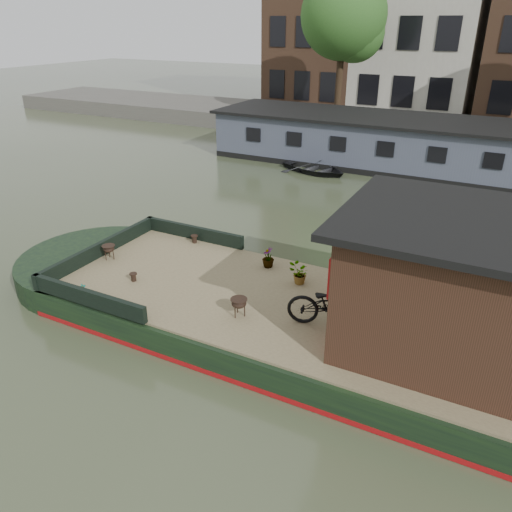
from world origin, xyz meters
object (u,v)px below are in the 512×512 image
at_px(cabin, 456,285).
at_px(bicycle, 334,305).
at_px(brazier_front, 239,307).
at_px(brazier_rear, 109,252).
at_px(dinghy, 315,165).

bearing_deg(cabin, bicycle, -170.14).
relative_size(bicycle, brazier_front, 4.63).
relative_size(brazier_front, brazier_rear, 1.06).
relative_size(brazier_front, dinghy, 0.13).
relative_size(cabin, brazier_front, 10.51).
distance_m(brazier_front, dinghy, 12.78).
bearing_deg(brazier_front, cabin, 12.75).
height_order(brazier_front, brazier_rear, brazier_front).
xyz_separation_m(brazier_front, brazier_rear, (-4.04, 0.79, -0.01)).
distance_m(brazier_front, brazier_rear, 4.12).
bearing_deg(dinghy, bicycle, -139.99).
height_order(bicycle, brazier_rear, bicycle).
height_order(bicycle, dinghy, bicycle).
distance_m(cabin, brazier_rear, 7.86).
xyz_separation_m(cabin, brazier_rear, (-7.79, -0.06, -1.05)).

